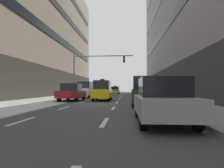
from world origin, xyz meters
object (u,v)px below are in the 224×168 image
Objects in this scene: taxi_driving_3 at (102,91)px; car_driving_4 at (85,90)px; taxi_driving_1 at (99,89)px; car_driving_2 at (72,92)px; car_parked_1 at (144,91)px; traffic_signal_0 at (92,66)px; taxi_driving_0 at (115,90)px; car_parked_0 at (162,101)px.

car_driving_4 is at bearing 115.81° from taxi_driving_3.
taxi_driving_1 reaches higher than car_driving_2.
car_driving_2 is at bearing -168.33° from taxi_driving_3.
car_parked_1 reaches higher than car_driving_2.
car_driving_2 is 0.54× the size of traffic_signal_0.
car_driving_4 is (-3.07, -18.19, 0.23)m from taxi_driving_0.
car_parked_0 is at bearing -90.00° from car_parked_1.
taxi_driving_3 reaches higher than car_driving_4.
taxi_driving_3 is 0.94× the size of car_driving_4.
car_parked_0 is at bearing -61.43° from car_driving_2.
taxi_driving_3 is 0.98× the size of car_parked_0.
car_driving_4 reaches higher than taxi_driving_0.
traffic_signal_0 is at bearing 113.79° from car_parked_1.
car_parked_1 is at bearing -83.24° from taxi_driving_0.
taxi_driving_1 is 25.15m from car_parked_1.
taxi_driving_3 is 7.01m from car_driving_4.
taxi_driving_3 is at bearing 121.33° from car_parked_1.
traffic_signal_0 reaches higher than car_parked_0.
car_driving_2 is 1.10× the size of taxi_driving_3.
car_driving_4 reaches higher than car_parked_1.
taxi_driving_1 is 18.94m from car_driving_2.
traffic_signal_0 is at bearing 107.24° from taxi_driving_3.
car_driving_4 is 3.66m from traffic_signal_0.
car_driving_4 is 13.97m from car_parked_1.
car_parked_0 is 6.76m from car_parked_1.
taxi_driving_3 is at bearing 105.93° from car_parked_0.
traffic_signal_0 is (0.58, 8.28, 3.55)m from car_driving_2.
car_parked_0 is at bearing -73.57° from traffic_signal_0.
taxi_driving_1 is 0.53× the size of traffic_signal_0.
taxi_driving_3 is 0.98× the size of car_parked_1.
car_driving_2 is at bearing -96.77° from taxi_driving_0.
taxi_driving_0 reaches higher than car_driving_2.
car_parked_0 is (6.59, -12.11, -0.06)m from car_driving_2.
car_parked_1 is (3.63, -5.96, 0.01)m from taxi_driving_3.
car_parked_1 is at bearing -75.00° from taxi_driving_1.
car_parked_0 is (3.63, -12.72, -0.22)m from taxi_driving_3.
car_parked_0 is 21.56m from traffic_signal_0.
traffic_signal_0 is (-6.01, 20.39, 3.61)m from car_parked_0.
traffic_signal_0 is (-6.01, 13.63, 3.38)m from car_parked_1.
car_parked_1 is at bearing 90.00° from car_parked_0.
car_parked_1 is (6.51, -24.29, -0.08)m from taxi_driving_1.
taxi_driving_0 is 1.01× the size of taxi_driving_1.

